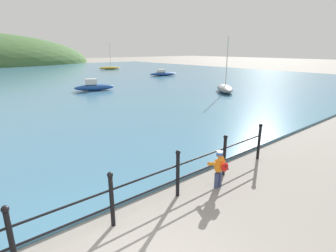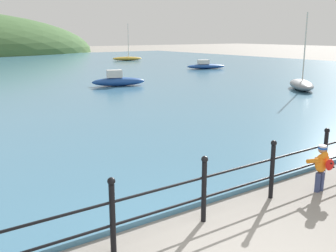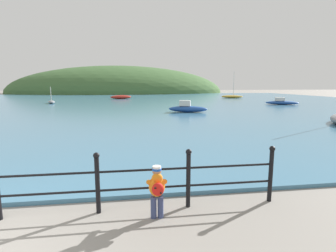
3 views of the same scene
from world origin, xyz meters
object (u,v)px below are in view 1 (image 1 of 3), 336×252
(boat_far_right, at_px, (225,88))
(boat_nearest_quay, at_px, (163,74))
(child_in_coat, at_px, (220,166))
(boat_green_fishing, at_px, (94,87))
(boat_red_dinghy, at_px, (110,68))

(boat_far_right, height_order, boat_nearest_quay, boat_far_right)
(child_in_coat, xyz_separation_m, boat_green_fishing, (4.42, 17.16, -0.19))
(child_in_coat, relative_size, boat_green_fishing, 0.30)
(boat_green_fishing, bearing_deg, boat_nearest_quay, 26.96)
(boat_red_dinghy, height_order, boat_nearest_quay, boat_red_dinghy)
(boat_far_right, bearing_deg, child_in_coat, -142.11)
(child_in_coat, distance_m, boat_green_fishing, 17.72)
(boat_red_dinghy, bearing_deg, boat_nearest_quay, -89.32)
(boat_far_right, bearing_deg, boat_nearest_quay, 71.22)
(child_in_coat, distance_m, boat_nearest_quay, 29.10)
(boat_red_dinghy, bearing_deg, child_in_coat, -113.89)
(boat_green_fishing, bearing_deg, child_in_coat, -104.44)
(boat_nearest_quay, bearing_deg, boat_far_right, -108.78)
(boat_green_fishing, relative_size, boat_far_right, 0.78)
(boat_green_fishing, bearing_deg, boat_red_dinghy, 59.25)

